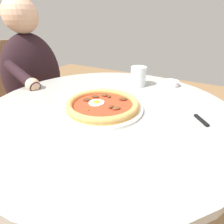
{
  "coord_description": "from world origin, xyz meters",
  "views": [
    {
      "loc": [
        0.34,
        -0.55,
        1.05
      ],
      "look_at": [
        0.03,
        -0.02,
        0.73
      ],
      "focal_mm": 28.16,
      "sensor_mm": 36.0,
      "label": 1
    }
  ],
  "objects_px": {
    "dining_table": "(109,135)",
    "ramekin_capers": "(171,83)",
    "cafe_chair_diner": "(29,93)",
    "steak_knife": "(196,116)",
    "pizza_on_plate": "(103,105)",
    "fork_utensil": "(95,80)",
    "water_glass": "(138,77)",
    "diner_person": "(39,102)"
  },
  "relations": [
    {
      "from": "diner_person",
      "to": "cafe_chair_diner",
      "type": "height_order",
      "value": "diner_person"
    },
    {
      "from": "pizza_on_plate",
      "to": "fork_utensil",
      "type": "bearing_deg",
      "value": 130.28
    },
    {
      "from": "pizza_on_plate",
      "to": "water_glass",
      "type": "bearing_deg",
      "value": 88.61
    },
    {
      "from": "water_glass",
      "to": "ramekin_capers",
      "type": "xyz_separation_m",
      "value": [
        0.15,
        0.08,
        -0.03
      ]
    },
    {
      "from": "steak_knife",
      "to": "cafe_chair_diner",
      "type": "xyz_separation_m",
      "value": [
        -1.16,
        0.14,
        -0.19
      ]
    },
    {
      "from": "steak_knife",
      "to": "fork_utensil",
      "type": "distance_m",
      "value": 0.58
    },
    {
      "from": "dining_table",
      "to": "ramekin_capers",
      "type": "relative_size",
      "value": 13.94
    },
    {
      "from": "water_glass",
      "to": "cafe_chair_diner",
      "type": "height_order",
      "value": "cafe_chair_diner"
    },
    {
      "from": "diner_person",
      "to": "pizza_on_plate",
      "type": "bearing_deg",
      "value": -17.31
    },
    {
      "from": "pizza_on_plate",
      "to": "ramekin_capers",
      "type": "xyz_separation_m",
      "value": [
        0.16,
        0.4,
        -0.0
      ]
    },
    {
      "from": "dining_table",
      "to": "diner_person",
      "type": "relative_size",
      "value": 0.84
    },
    {
      "from": "fork_utensil",
      "to": "water_glass",
      "type": "bearing_deg",
      "value": 10.07
    },
    {
      "from": "pizza_on_plate",
      "to": "diner_person",
      "type": "xyz_separation_m",
      "value": [
        -0.69,
        0.22,
        -0.23
      ]
    },
    {
      "from": "dining_table",
      "to": "diner_person",
      "type": "distance_m",
      "value": 0.71
    },
    {
      "from": "ramekin_capers",
      "to": "cafe_chair_diner",
      "type": "bearing_deg",
      "value": -171.59
    },
    {
      "from": "water_glass",
      "to": "diner_person",
      "type": "distance_m",
      "value": 0.75
    },
    {
      "from": "dining_table",
      "to": "pizza_on_plate",
      "type": "xyz_separation_m",
      "value": [
        0.0,
        -0.04,
        0.17
      ]
    },
    {
      "from": "water_glass",
      "to": "ramekin_capers",
      "type": "height_order",
      "value": "water_glass"
    },
    {
      "from": "ramekin_capers",
      "to": "cafe_chair_diner",
      "type": "height_order",
      "value": "cafe_chair_diner"
    },
    {
      "from": "water_glass",
      "to": "fork_utensil",
      "type": "height_order",
      "value": "water_glass"
    },
    {
      "from": "ramekin_capers",
      "to": "fork_utensil",
      "type": "bearing_deg",
      "value": -162.79
    },
    {
      "from": "dining_table",
      "to": "water_glass",
      "type": "relative_size",
      "value": 10.03
    },
    {
      "from": "ramekin_capers",
      "to": "diner_person",
      "type": "distance_m",
      "value": 0.9
    },
    {
      "from": "water_glass",
      "to": "diner_person",
      "type": "bearing_deg",
      "value": -171.29
    },
    {
      "from": "ramekin_capers",
      "to": "cafe_chair_diner",
      "type": "distance_m",
      "value": 1.03
    },
    {
      "from": "ramekin_capers",
      "to": "steak_knife",
      "type": "bearing_deg",
      "value": -61.2
    },
    {
      "from": "dining_table",
      "to": "cafe_chair_diner",
      "type": "distance_m",
      "value": 0.86
    },
    {
      "from": "diner_person",
      "to": "cafe_chair_diner",
      "type": "relative_size",
      "value": 1.26
    },
    {
      "from": "dining_table",
      "to": "pizza_on_plate",
      "type": "bearing_deg",
      "value": -85.99
    },
    {
      "from": "dining_table",
      "to": "cafe_chair_diner",
      "type": "bearing_deg",
      "value": 165.76
    },
    {
      "from": "pizza_on_plate",
      "to": "fork_utensil",
      "type": "xyz_separation_m",
      "value": [
        -0.24,
        0.28,
        -0.02
      ]
    },
    {
      "from": "cafe_chair_diner",
      "to": "water_glass",
      "type": "bearing_deg",
      "value": 4.59
    },
    {
      "from": "fork_utensil",
      "to": "steak_knife",
      "type": "bearing_deg",
      "value": -16.3
    },
    {
      "from": "fork_utensil",
      "to": "diner_person",
      "type": "distance_m",
      "value": 0.51
    },
    {
      "from": "water_glass",
      "to": "fork_utensil",
      "type": "bearing_deg",
      "value": -169.93
    },
    {
      "from": "steak_knife",
      "to": "diner_person",
      "type": "bearing_deg",
      "value": 174.42
    },
    {
      "from": "pizza_on_plate",
      "to": "fork_utensil",
      "type": "height_order",
      "value": "pizza_on_plate"
    },
    {
      "from": "pizza_on_plate",
      "to": "ramekin_capers",
      "type": "relative_size",
      "value": 4.39
    },
    {
      "from": "diner_person",
      "to": "cafe_chair_diner",
      "type": "xyz_separation_m",
      "value": [
        -0.15,
        0.04,
        0.03
      ]
    },
    {
      "from": "fork_utensil",
      "to": "cafe_chair_diner",
      "type": "distance_m",
      "value": 0.63
    },
    {
      "from": "pizza_on_plate",
      "to": "steak_knife",
      "type": "bearing_deg",
      "value": 20.1
    },
    {
      "from": "water_glass",
      "to": "cafe_chair_diner",
      "type": "xyz_separation_m",
      "value": [
        -0.85,
        -0.07,
        -0.23
      ]
    }
  ]
}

